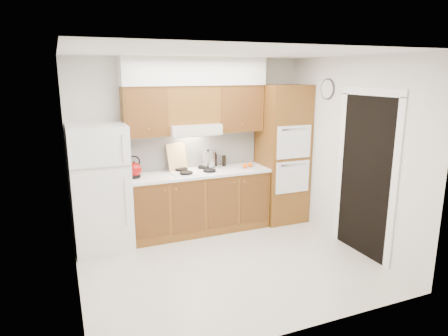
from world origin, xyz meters
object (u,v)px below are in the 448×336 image
object	(u,v)px
oven_cabinet	(282,154)
stock_pot	(208,159)
fridge	(100,188)
kettle	(134,170)

from	to	relation	value
oven_cabinet	stock_pot	world-z (taller)	oven_cabinet
fridge	oven_cabinet	distance (m)	2.86
stock_pot	oven_cabinet	bearing A→B (deg)	-8.93
oven_cabinet	kettle	world-z (taller)	oven_cabinet
fridge	stock_pot	size ratio (longest dim) A/B	7.59
kettle	stock_pot	distance (m)	1.18
fridge	stock_pot	distance (m)	1.67
oven_cabinet	fridge	bearing A→B (deg)	-179.30
kettle	fridge	bearing A→B (deg)	179.47
fridge	stock_pot	bearing A→B (deg)	7.79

